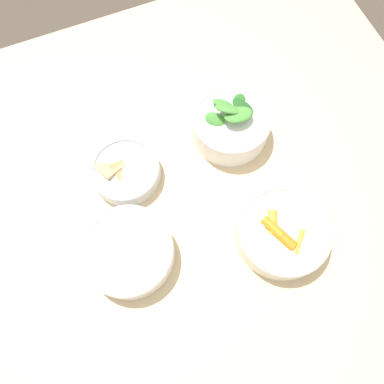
{
  "coord_description": "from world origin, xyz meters",
  "views": [
    {
      "loc": [
        0.04,
        0.19,
        1.44
      ],
      "look_at": [
        -0.05,
        -0.02,
        0.8
      ],
      "focal_mm": 35.0,
      "sensor_mm": 36.0,
      "label": 1
    }
  ],
  "objects_px": {
    "bowl_carrots": "(283,232)",
    "bowl_beans_hotdog": "(129,252)",
    "bowl_cookies": "(125,170)",
    "bowl_greens": "(231,124)"
  },
  "relations": [
    {
      "from": "bowl_greens",
      "to": "bowl_cookies",
      "type": "bearing_deg",
      "value": 2.08
    },
    {
      "from": "bowl_greens",
      "to": "bowl_cookies",
      "type": "distance_m",
      "value": 0.22
    },
    {
      "from": "bowl_carrots",
      "to": "bowl_cookies",
      "type": "bearing_deg",
      "value": -45.19
    },
    {
      "from": "bowl_beans_hotdog",
      "to": "bowl_cookies",
      "type": "height_order",
      "value": "bowl_beans_hotdog"
    },
    {
      "from": "bowl_cookies",
      "to": "bowl_greens",
      "type": "bearing_deg",
      "value": -177.92
    },
    {
      "from": "bowl_beans_hotdog",
      "to": "bowl_carrots",
      "type": "bearing_deg",
      "value": 165.13
    },
    {
      "from": "bowl_cookies",
      "to": "bowl_beans_hotdog",
      "type": "bearing_deg",
      "value": 73.66
    },
    {
      "from": "bowl_greens",
      "to": "bowl_carrots",
      "type": "bearing_deg",
      "value": 89.51
    },
    {
      "from": "bowl_carrots",
      "to": "bowl_beans_hotdog",
      "type": "relative_size",
      "value": 1.04
    },
    {
      "from": "bowl_carrots",
      "to": "bowl_cookies",
      "type": "height_order",
      "value": "bowl_carrots"
    }
  ]
}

